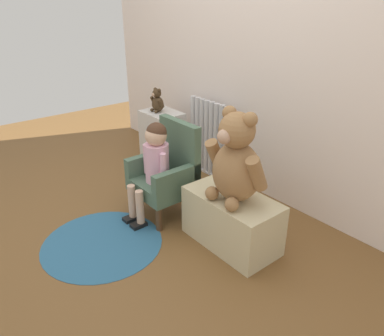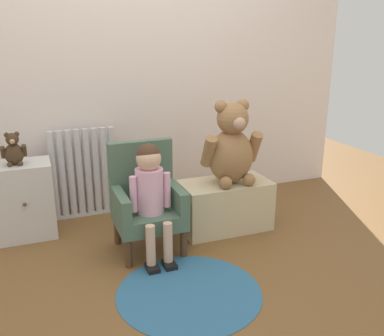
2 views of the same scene
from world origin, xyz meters
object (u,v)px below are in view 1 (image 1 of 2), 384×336
(radiator, at_px, (209,139))
(child_armchair, at_px, (168,172))
(small_dresser, at_px, (162,139))
(large_teddy_bear, at_px, (236,162))
(low_bench, at_px, (232,220))
(child_figure, at_px, (154,158))
(small_teddy_bear, at_px, (157,101))
(floor_rug, at_px, (102,243))

(radiator, height_order, child_armchair, child_armchair)
(small_dresser, bearing_deg, large_teddy_bear, -16.48)
(low_bench, bearing_deg, small_dresser, 163.90)
(radiator, distance_m, low_bench, 1.07)
(child_armchair, xyz_separation_m, child_figure, (-0.00, -0.11, 0.14))
(radiator, xyz_separation_m, small_teddy_bear, (-0.45, -0.23, 0.28))
(low_bench, relative_size, large_teddy_bear, 1.09)
(small_dresser, relative_size, large_teddy_bear, 0.91)
(radiator, relative_size, low_bench, 1.08)
(radiator, distance_m, small_dresser, 0.48)
(small_dresser, xyz_separation_m, child_figure, (0.72, -0.57, 0.20))
(low_bench, distance_m, floor_rug, 0.86)
(child_armchair, bearing_deg, large_teddy_bear, 5.47)
(large_teddy_bear, bearing_deg, low_bench, 147.81)
(small_dresser, bearing_deg, child_figure, -38.13)
(radiator, xyz_separation_m, child_figure, (0.30, -0.77, 0.13))
(small_teddy_bear, bearing_deg, radiator, 26.56)
(small_dresser, height_order, small_teddy_bear, small_teddy_bear)
(child_figure, relative_size, small_teddy_bear, 3.29)
(radiator, distance_m, small_teddy_bear, 0.58)
(child_armchair, distance_m, large_teddy_bear, 0.68)
(low_bench, height_order, small_teddy_bear, small_teddy_bear)
(child_armchair, relative_size, floor_rug, 0.87)
(child_figure, relative_size, floor_rug, 0.91)
(small_teddy_bear, bearing_deg, child_armchair, -30.06)
(large_teddy_bear, bearing_deg, floor_rug, -130.41)
(small_dresser, bearing_deg, child_armchair, -32.26)
(radiator, distance_m, large_teddy_bear, 1.13)
(low_bench, relative_size, floor_rug, 0.79)
(large_teddy_bear, relative_size, floor_rug, 0.73)
(child_armchair, distance_m, floor_rug, 0.67)
(radiator, height_order, small_teddy_bear, small_teddy_bear)
(floor_rug, bearing_deg, child_figure, 97.96)
(child_armchair, height_order, child_figure, child_figure)
(child_armchair, height_order, low_bench, child_armchair)
(large_teddy_bear, distance_m, floor_rug, 1.04)
(child_figure, bearing_deg, small_teddy_bear, 144.00)
(small_dresser, distance_m, small_teddy_bear, 0.36)
(small_dresser, relative_size, floor_rug, 0.66)
(small_dresser, height_order, child_armchair, child_armchair)
(small_teddy_bear, xyz_separation_m, floor_rug, (0.82, -1.02, -0.61))
(child_figure, distance_m, large_teddy_bear, 0.66)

